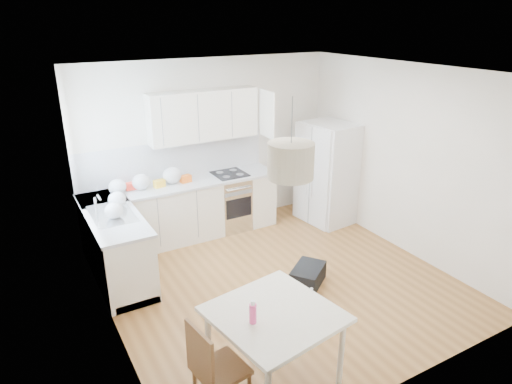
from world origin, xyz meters
TOP-DOWN VIEW (x-y plane):
  - floor at (0.00, 0.00)m, footprint 4.20×4.20m
  - ceiling at (0.00, 0.00)m, footprint 4.20×4.20m
  - wall_back at (0.00, 2.10)m, footprint 4.20×0.00m
  - wall_left at (-2.10, 0.00)m, footprint 0.00×4.20m
  - wall_right at (2.10, 0.00)m, footprint 0.00×4.20m
  - window_glassblock at (-2.09, 1.15)m, footprint 0.02×1.00m
  - cabinets_back at (-0.60, 1.80)m, footprint 3.00×0.60m
  - cabinets_left at (-1.80, 1.20)m, footprint 0.60×1.80m
  - counter_back at (-0.60, 1.80)m, footprint 3.02×0.64m
  - counter_left at (-1.80, 1.20)m, footprint 0.64×1.82m
  - backsplash_back at (-0.60, 2.09)m, footprint 3.00×0.01m
  - backsplash_left at (-2.09, 1.20)m, footprint 0.01×1.80m
  - upper_cabinets at (-0.15, 1.94)m, footprint 1.70×0.32m
  - range_oven at (0.20, 1.80)m, footprint 0.50×0.61m
  - sink at (-1.80, 1.15)m, footprint 0.50×0.80m
  - refrigerator at (1.75, 1.25)m, footprint 0.89×0.92m
  - dining_table at (-1.00, -1.50)m, footprint 1.18×1.18m
  - dining_chair at (-1.56, -1.54)m, footprint 0.46×0.46m
  - drink_bottle at (-1.24, -1.53)m, footprint 0.08×0.08m
  - gym_bag at (0.30, -0.24)m, footprint 0.63×0.59m
  - pendant_lamp at (-0.83, -1.43)m, footprint 0.42×0.42m
  - grocery_bag_a at (-1.56, 1.80)m, footprint 0.25×0.21m
  - grocery_bag_b at (-1.22, 1.82)m, footprint 0.26×0.22m
  - grocery_bag_c at (-0.74, 1.85)m, footprint 0.28×0.24m
  - grocery_bag_d at (-1.67, 1.36)m, footprint 0.23×0.20m
  - grocery_bag_e at (-1.80, 1.00)m, footprint 0.23×0.19m
  - snack_orange at (-0.54, 1.80)m, footprint 0.17×0.13m
  - snack_yellow at (-0.96, 1.79)m, footprint 0.17×0.12m
  - snack_red at (-1.35, 1.89)m, footprint 0.16×0.11m

SIDE VIEW (x-z plane):
  - floor at x=0.00m, z-range 0.00..0.00m
  - gym_bag at x=0.30m, z-range 0.00..0.24m
  - cabinets_back at x=-0.60m, z-range 0.00..0.88m
  - cabinets_left at x=-1.80m, z-range 0.00..0.88m
  - range_oven at x=0.20m, z-range 0.00..0.88m
  - dining_chair at x=-1.56m, z-range 0.00..0.96m
  - dining_table at x=-1.00m, z-range 0.31..1.13m
  - refrigerator at x=1.75m, z-range 0.00..1.68m
  - counter_back at x=-0.60m, z-range 0.88..0.92m
  - counter_left at x=-1.80m, z-range 0.88..0.92m
  - sink at x=-1.80m, z-range 0.84..0.99m
  - drink_bottle at x=-1.24m, z-range 0.81..1.03m
  - snack_red at x=-1.35m, z-range 0.92..1.02m
  - snack_orange at x=-0.54m, z-range 0.92..1.03m
  - snack_yellow at x=-0.96m, z-range 0.92..1.03m
  - grocery_bag_e at x=-1.80m, z-range 0.92..1.13m
  - grocery_bag_d at x=-1.67m, z-range 0.92..1.13m
  - grocery_bag_a at x=-1.56m, z-range 0.92..1.14m
  - grocery_bag_b at x=-1.22m, z-range 0.92..1.15m
  - grocery_bag_c at x=-0.74m, z-range 0.92..1.17m
  - backsplash_back at x=-0.60m, z-range 0.92..1.50m
  - backsplash_left at x=-2.09m, z-range 0.92..1.50m
  - wall_back at x=0.00m, z-range -0.75..3.45m
  - wall_left at x=-2.10m, z-range -0.75..3.45m
  - wall_right at x=2.10m, z-range -0.75..3.45m
  - window_glassblock at x=-2.09m, z-range 1.25..2.25m
  - upper_cabinets at x=-0.15m, z-range 1.50..2.25m
  - pendant_lamp at x=-0.83m, z-range 2.03..2.33m
  - ceiling at x=0.00m, z-range 2.70..2.70m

